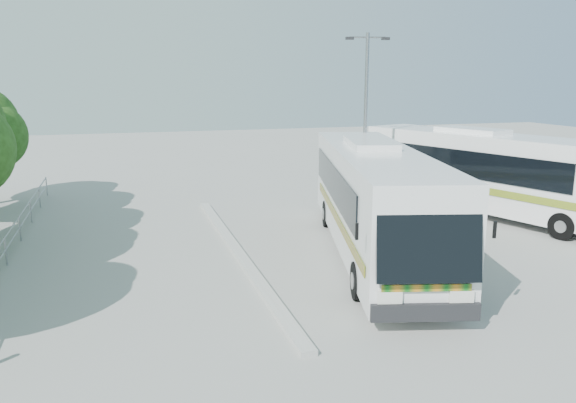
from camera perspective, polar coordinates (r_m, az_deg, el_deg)
name	(u,v)px	position (r m, az deg, el deg)	size (l,w,h in m)	color
ground	(316,265)	(19.07, 2.91, -6.47)	(100.00, 100.00, 0.00)	gray
kerb_divider	(237,252)	(20.29, -5.16, -5.10)	(0.40, 16.00, 0.15)	#B2B2AD
railing	(10,236)	(22.01, -26.39, -3.19)	(0.06, 22.00, 1.00)	gray
coach_main	(375,198)	(20.02, 8.81, 0.40)	(5.94, 13.71, 3.74)	silver
coach_adjacent	(490,171)	(27.14, 19.85, 2.90)	(6.88, 13.40, 3.69)	white
lamppost	(365,116)	(26.01, 7.87, 8.62)	(1.98, 0.52, 8.13)	gray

